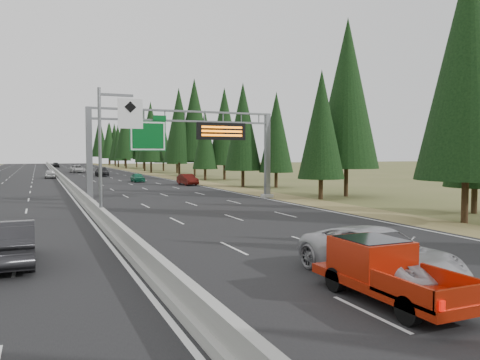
{
  "coord_description": "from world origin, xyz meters",
  "views": [
    {
      "loc": [
        -3.42,
        -3.92,
        4.14
      ],
      "look_at": [
        6.94,
        20.0,
        2.69
      ],
      "focal_mm": 35.0,
      "sensor_mm": 36.0,
      "label": 1
    }
  ],
  "objects": [
    {
      "name": "road",
      "position": [
        0.0,
        80.0,
        0.04
      ],
      "size": [
        32.0,
        260.0,
        0.08
      ],
      "primitive_type": "cube",
      "color": "black",
      "rests_on": "ground"
    },
    {
      "name": "shoulder_right",
      "position": [
        17.8,
        80.0,
        0.03
      ],
      "size": [
        3.6,
        260.0,
        0.06
      ],
      "primitive_type": "cube",
      "color": "olive",
      "rests_on": "ground"
    },
    {
      "name": "median_barrier",
      "position": [
        0.0,
        80.0,
        0.41
      ],
      "size": [
        0.7,
        260.0,
        0.85
      ],
      "color": "gray",
      "rests_on": "road"
    },
    {
      "name": "sign_gantry",
      "position": [
        8.92,
        34.88,
        5.27
      ],
      "size": [
        16.75,
        0.98,
        7.8
      ],
      "color": "slate",
      "rests_on": "road"
    },
    {
      "name": "hov_sign_pole",
      "position": [
        0.58,
        24.97,
        4.72
      ],
      "size": [
        2.8,
        0.5,
        8.0
      ],
      "color": "slate",
      "rests_on": "road"
    },
    {
      "name": "tree_row_right",
      "position": [
        21.97,
        76.19,
        9.25
      ],
      "size": [
        11.84,
        241.46,
        18.7
      ],
      "color": "black",
      "rests_on": "ground"
    },
    {
      "name": "silver_minivan",
      "position": [
        6.6,
        8.0,
        0.9
      ],
      "size": [
        2.96,
        6.02,
        1.65
      ],
      "primitive_type": "imported",
      "rotation": [
        0.0,
        0.0,
        0.04
      ],
      "color": "#B5B5BA",
      "rests_on": "road"
    },
    {
      "name": "red_pickup",
      "position": [
        5.34,
        6.41,
        0.99
      ],
      "size": [
        1.8,
        5.03,
        1.64
      ],
      "color": "black",
      "rests_on": "road"
    },
    {
      "name": "car_ahead_green",
      "position": [
        9.8,
        63.95,
        0.74
      ],
      "size": [
        1.64,
        3.91,
        1.32
      ],
      "primitive_type": "imported",
      "rotation": [
        0.0,
        0.0,
        0.02
      ],
      "color": "#166445",
      "rests_on": "road"
    },
    {
      "name": "car_ahead_dkred",
      "position": [
        14.5,
        54.76,
        0.8
      ],
      "size": [
        1.82,
        4.47,
        1.44
      ],
      "primitive_type": "imported",
      "rotation": [
        0.0,
        0.0,
        0.07
      ],
      "color": "#59110C",
      "rests_on": "road"
    },
    {
      "name": "car_ahead_dkgrey",
      "position": [
        7.26,
        84.15,
        0.88
      ],
      "size": [
        2.46,
        5.57,
        1.59
      ],
      "primitive_type": "imported",
      "rotation": [
        0.0,
        0.0,
        -0.04
      ],
      "color": "black",
      "rests_on": "road"
    },
    {
      "name": "car_ahead_white",
      "position": [
        4.41,
        102.43,
        0.88
      ],
      "size": [
        3.08,
        5.96,
        1.6
      ],
      "primitive_type": "imported",
      "rotation": [
        0.0,
        0.0,
        0.07
      ],
      "color": "#B5B5B5",
      "rests_on": "road"
    },
    {
      "name": "car_ahead_far",
      "position": [
        1.5,
        146.61,
        0.87
      ],
      "size": [
        1.94,
        4.66,
        1.58
      ],
      "primitive_type": "imported",
      "rotation": [
        0.0,
        0.0,
        0.02
      ],
      "color": "black",
      "rests_on": "road"
    },
    {
      "name": "car_onc_near",
      "position": [
        -4.45,
        15.0,
        0.9
      ],
      "size": [
        1.8,
        5.0,
        1.64
      ],
      "primitive_type": "imported",
      "rotation": [
        0.0,
        0.0,
        3.15
      ],
      "color": "black",
      "rests_on": "road"
    },
    {
      "name": "car_onc_white",
      "position": [
        -1.53,
        80.42,
        0.82
      ],
      "size": [
        2.0,
        4.42,
        1.47
      ],
      "primitive_type": "imported",
      "rotation": [
        0.0,
        0.0,
        3.08
      ],
      "color": "silver",
      "rests_on": "road"
    }
  ]
}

